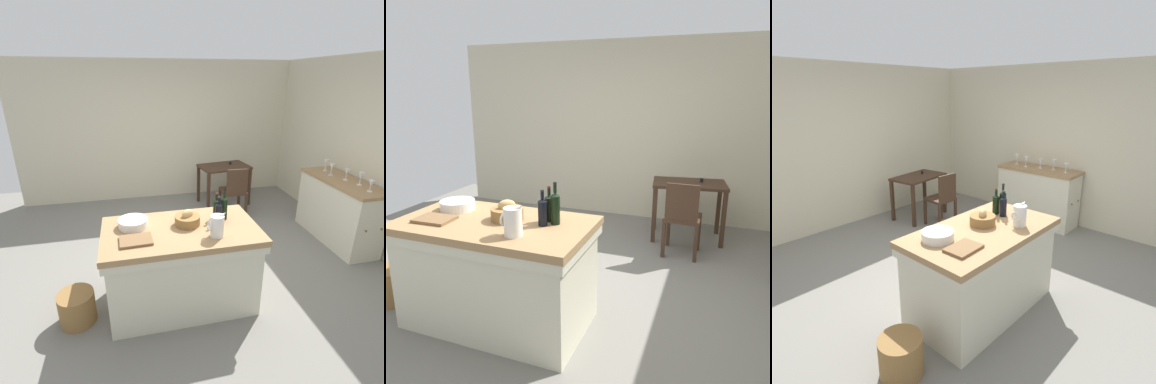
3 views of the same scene
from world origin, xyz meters
TOP-DOWN VIEW (x-y plane):
  - ground_plane at (0.00, 0.00)m, footprint 6.76×6.76m
  - wall_back at (0.00, 2.60)m, footprint 5.32×0.12m
  - island_table at (-0.23, -0.59)m, footprint 1.54×0.86m
  - writing_desk at (1.06, 1.89)m, footprint 0.97×0.67m
  - wooden_chair at (1.05, 1.29)m, footprint 0.41×0.41m
  - pitcher at (0.07, -0.81)m, footprint 0.17×0.13m
  - wash_bowl at (-0.69, -0.44)m, footprint 0.29×0.29m
  - bread_basket at (-0.15, -0.52)m, footprint 0.26×0.26m
  - cutting_board at (-0.68, -0.74)m, footprint 0.30×0.23m
  - wine_bottle_dark at (0.25, -0.47)m, footprint 0.07×0.07m
  - wine_bottle_amber at (0.18, -0.43)m, footprint 0.07×0.07m
  - wine_bottle_green at (0.17, -0.54)m, footprint 0.07×0.07m
  - wicker_hamper at (-1.29, -0.64)m, footprint 0.35×0.35m

SIDE VIEW (x-z plane):
  - ground_plane at x=0.00m, z-range 0.00..0.00m
  - wicker_hamper at x=-1.29m, z-range 0.00..0.32m
  - island_table at x=-0.23m, z-range 0.04..0.92m
  - wooden_chair at x=1.05m, z-range 0.04..0.93m
  - writing_desk at x=1.06m, z-range 0.23..1.03m
  - cutting_board at x=-0.68m, z-range 0.89..0.91m
  - wash_bowl at x=-0.69m, z-range 0.89..0.97m
  - bread_basket at x=-0.15m, z-range 0.86..1.03m
  - pitcher at x=0.07m, z-range 0.87..1.12m
  - wine_bottle_green at x=0.17m, z-range 0.86..1.14m
  - wine_bottle_amber at x=0.18m, z-range 0.86..1.15m
  - wine_bottle_dark at x=0.25m, z-range 0.86..1.19m
  - wall_back at x=0.00m, z-range 0.00..2.60m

